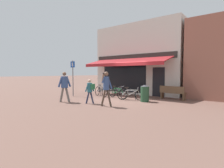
{
  "coord_description": "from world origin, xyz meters",
  "views": [
    {
      "loc": [
        6.36,
        -9.03,
        1.71
      ],
      "look_at": [
        0.01,
        -0.87,
        1.05
      ],
      "focal_mm": 28.0,
      "sensor_mm": 36.0,
      "label": 1
    }
  ],
  "objects_px": {
    "parking_sign": "(73,75)",
    "bicycle_green": "(117,93)",
    "pedestrian_child": "(90,89)",
    "bicycle_silver": "(131,94)",
    "litter_bin": "(145,93)",
    "pedestrian_adult": "(106,85)",
    "pedestrian_second_adult": "(64,84)",
    "bicycle_black": "(101,91)",
    "park_bench": "(172,92)"
  },
  "relations": [
    {
      "from": "bicycle_black",
      "to": "parking_sign",
      "type": "distance_m",
      "value": 2.4
    },
    {
      "from": "pedestrian_adult",
      "to": "pedestrian_second_adult",
      "type": "height_order",
      "value": "pedestrian_adult"
    },
    {
      "from": "bicycle_green",
      "to": "litter_bin",
      "type": "relative_size",
      "value": 1.77
    },
    {
      "from": "litter_bin",
      "to": "parking_sign",
      "type": "bearing_deg",
      "value": -169.67
    },
    {
      "from": "pedestrian_adult",
      "to": "pedestrian_second_adult",
      "type": "xyz_separation_m",
      "value": [
        -2.78,
        -0.47,
        -0.04
      ]
    },
    {
      "from": "pedestrian_child",
      "to": "parking_sign",
      "type": "bearing_deg",
      "value": -34.66
    },
    {
      "from": "bicycle_green",
      "to": "pedestrian_adult",
      "type": "distance_m",
      "value": 3.09
    },
    {
      "from": "parking_sign",
      "to": "bicycle_green",
      "type": "bearing_deg",
      "value": 19.99
    },
    {
      "from": "bicycle_silver",
      "to": "litter_bin",
      "type": "distance_m",
      "value": 0.96
    },
    {
      "from": "bicycle_black",
      "to": "pedestrian_adult",
      "type": "bearing_deg",
      "value": -23.7
    },
    {
      "from": "bicycle_green",
      "to": "pedestrian_second_adult",
      "type": "height_order",
      "value": "pedestrian_second_adult"
    },
    {
      "from": "bicycle_green",
      "to": "pedestrian_child",
      "type": "xyz_separation_m",
      "value": [
        0.08,
        -2.66,
        0.48
      ]
    },
    {
      "from": "bicycle_green",
      "to": "parking_sign",
      "type": "height_order",
      "value": "parking_sign"
    },
    {
      "from": "pedestrian_adult",
      "to": "pedestrian_child",
      "type": "height_order",
      "value": "pedestrian_adult"
    },
    {
      "from": "litter_bin",
      "to": "pedestrian_second_adult",
      "type": "bearing_deg",
      "value": -140.68
    },
    {
      "from": "bicycle_black",
      "to": "pedestrian_child",
      "type": "distance_m",
      "value": 3.04
    },
    {
      "from": "bicycle_green",
      "to": "pedestrian_adult",
      "type": "height_order",
      "value": "pedestrian_adult"
    },
    {
      "from": "bicycle_green",
      "to": "pedestrian_second_adult",
      "type": "distance_m",
      "value": 3.58
    },
    {
      "from": "bicycle_silver",
      "to": "parking_sign",
      "type": "relative_size",
      "value": 0.62
    },
    {
      "from": "parking_sign",
      "to": "park_bench",
      "type": "bearing_deg",
      "value": 23.24
    },
    {
      "from": "bicycle_black",
      "to": "parking_sign",
      "type": "height_order",
      "value": "parking_sign"
    },
    {
      "from": "park_bench",
      "to": "parking_sign",
      "type": "bearing_deg",
      "value": -152.18
    },
    {
      "from": "bicycle_black",
      "to": "pedestrian_child",
      "type": "xyz_separation_m",
      "value": [
        1.51,
        -2.59,
        0.47
      ]
    },
    {
      "from": "bicycle_black",
      "to": "bicycle_green",
      "type": "height_order",
      "value": "bicycle_black"
    },
    {
      "from": "pedestrian_second_adult",
      "to": "parking_sign",
      "type": "distance_m",
      "value": 2.68
    },
    {
      "from": "bicycle_silver",
      "to": "litter_bin",
      "type": "bearing_deg",
      "value": -26.29
    },
    {
      "from": "pedestrian_adult",
      "to": "litter_bin",
      "type": "relative_size",
      "value": 1.77
    },
    {
      "from": "pedestrian_second_adult",
      "to": "park_bench",
      "type": "bearing_deg",
      "value": -140.19
    },
    {
      "from": "pedestrian_second_adult",
      "to": "litter_bin",
      "type": "xyz_separation_m",
      "value": [
        3.66,
        3.0,
        -0.57
      ]
    },
    {
      "from": "pedestrian_child",
      "to": "park_bench",
      "type": "bearing_deg",
      "value": -136.35
    },
    {
      "from": "bicycle_silver",
      "to": "parking_sign",
      "type": "bearing_deg",
      "value": 165.75
    },
    {
      "from": "pedestrian_adult",
      "to": "park_bench",
      "type": "bearing_deg",
      "value": -113.66
    },
    {
      "from": "pedestrian_second_adult",
      "to": "parking_sign",
      "type": "height_order",
      "value": "parking_sign"
    },
    {
      "from": "parking_sign",
      "to": "bicycle_silver",
      "type": "bearing_deg",
      "value": 12.42
    },
    {
      "from": "bicycle_silver",
      "to": "litter_bin",
      "type": "height_order",
      "value": "litter_bin"
    },
    {
      "from": "bicycle_green",
      "to": "litter_bin",
      "type": "height_order",
      "value": "litter_bin"
    },
    {
      "from": "litter_bin",
      "to": "park_bench",
      "type": "height_order",
      "value": "litter_bin"
    },
    {
      "from": "bicycle_black",
      "to": "parking_sign",
      "type": "relative_size",
      "value": 0.66
    },
    {
      "from": "bicycle_green",
      "to": "bicycle_silver",
      "type": "bearing_deg",
      "value": 3.88
    },
    {
      "from": "park_bench",
      "to": "pedestrian_adult",
      "type": "bearing_deg",
      "value": -109.44
    },
    {
      "from": "pedestrian_adult",
      "to": "parking_sign",
      "type": "xyz_separation_m",
      "value": [
        -4.47,
        1.55,
        0.47
      ]
    },
    {
      "from": "pedestrian_adult",
      "to": "litter_bin",
      "type": "distance_m",
      "value": 2.74
    },
    {
      "from": "parking_sign",
      "to": "pedestrian_second_adult",
      "type": "bearing_deg",
      "value": -50.1
    },
    {
      "from": "litter_bin",
      "to": "pedestrian_adult",
      "type": "bearing_deg",
      "value": -109.16
    },
    {
      "from": "pedestrian_second_adult",
      "to": "bicycle_silver",
      "type": "bearing_deg",
      "value": -137.75
    },
    {
      "from": "bicycle_green",
      "to": "pedestrian_child",
      "type": "distance_m",
      "value": 2.7
    },
    {
      "from": "pedestrian_adult",
      "to": "litter_bin",
      "type": "height_order",
      "value": "pedestrian_adult"
    },
    {
      "from": "bicycle_silver",
      "to": "pedestrian_second_adult",
      "type": "distance_m",
      "value": 4.09
    },
    {
      "from": "bicycle_green",
      "to": "pedestrian_child",
      "type": "relative_size",
      "value": 1.31
    },
    {
      "from": "litter_bin",
      "to": "parking_sign",
      "type": "distance_m",
      "value": 5.54
    }
  ]
}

